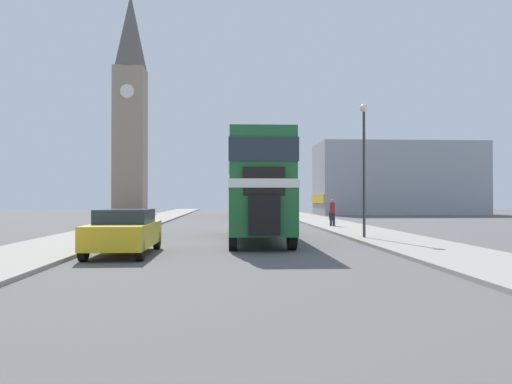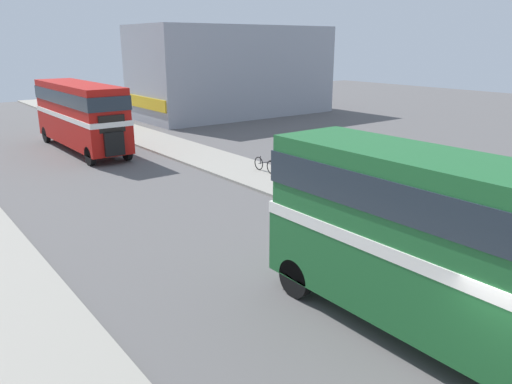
% 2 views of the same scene
% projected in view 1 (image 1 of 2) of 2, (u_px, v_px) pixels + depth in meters
% --- Properties ---
extents(ground_plane, '(120.00, 120.00, 0.00)m').
position_uv_depth(ground_plane, '(237.00, 244.00, 19.87)').
color(ground_plane, '#565454').
extents(sidewalk_right, '(3.50, 120.00, 0.12)m').
position_uv_depth(sidewalk_right, '(403.00, 242.00, 20.24)').
color(sidewalk_right, gray).
rests_on(sidewalk_right, ground_plane).
extents(sidewalk_left, '(3.50, 120.00, 0.12)m').
position_uv_depth(sidewalk_left, '(65.00, 243.00, 19.51)').
color(sidewalk_left, gray).
rests_on(sidewalk_left, ground_plane).
extents(double_decker_bus, '(2.39, 10.35, 4.33)m').
position_uv_depth(double_decker_bus, '(256.00, 181.00, 21.74)').
color(double_decker_bus, '#1E602D').
rests_on(double_decker_bus, ground_plane).
extents(bus_distant, '(2.49, 10.54, 4.20)m').
position_uv_depth(bus_distant, '(251.00, 191.00, 48.30)').
color(bus_distant, '#B2140F').
rests_on(bus_distant, ground_plane).
extents(car_parked_near, '(1.83, 4.26, 1.47)m').
position_uv_depth(car_parked_near, '(124.00, 231.00, 16.18)').
color(car_parked_near, gold).
rests_on(car_parked_near, ground_plane).
extents(pedestrian_walking, '(0.33, 0.33, 1.64)m').
position_uv_depth(pedestrian_walking, '(332.00, 211.00, 30.69)').
color(pedestrian_walking, '#282833').
rests_on(pedestrian_walking, sidewalk_right).
extents(bicycle_on_pavement, '(0.05, 1.76, 0.78)m').
position_uv_depth(bicycle_on_pavement, '(332.00, 216.00, 36.91)').
color(bicycle_on_pavement, black).
rests_on(bicycle_on_pavement, sidewalk_right).
extents(street_lamp, '(0.36, 0.36, 5.86)m').
position_uv_depth(street_lamp, '(364.00, 150.00, 21.91)').
color(street_lamp, '#38383D').
rests_on(street_lamp, sidewalk_right).
extents(church_tower, '(4.29, 4.29, 29.69)m').
position_uv_depth(church_tower, '(130.00, 100.00, 67.56)').
color(church_tower, gray).
rests_on(church_tower, ground_plane).
extents(shop_building_block, '(18.27, 8.13, 8.04)m').
position_uv_depth(shop_building_block, '(397.00, 179.00, 56.88)').
color(shop_building_block, '#999EA8').
rests_on(shop_building_block, ground_plane).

